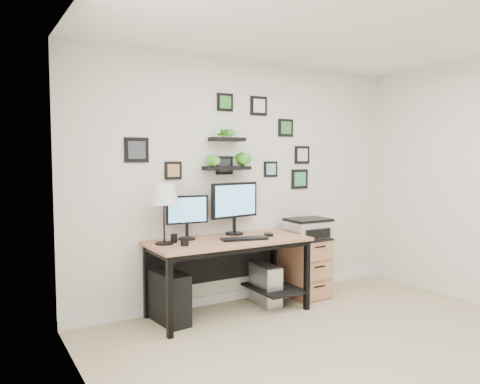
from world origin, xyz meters
TOP-DOWN VIEW (x-y plane):
  - room at (0.00, 1.98)m, footprint 4.00×4.00m
  - desk at (-0.40, 1.67)m, footprint 1.60×0.70m
  - monitor_left at (-0.79, 1.83)m, footprint 0.43×0.18m
  - monitor_right at (-0.23, 1.86)m, footprint 0.59×0.22m
  - keyboard at (-0.31, 1.53)m, footprint 0.48×0.24m
  - mouse at (0.02, 1.60)m, footprint 0.09×0.12m
  - table_lamp at (-1.07, 1.72)m, footprint 0.28×0.28m
  - mug at (-0.94, 1.55)m, footprint 0.08×0.08m
  - pen_cup at (-0.96, 1.75)m, footprint 0.06×0.06m
  - pc_tower_black at (-1.04, 1.69)m, footprint 0.27×0.50m
  - pc_tower_grey at (0.05, 1.69)m, footprint 0.22×0.44m
  - file_cabinet at (0.60, 1.72)m, footprint 0.43×0.53m
  - printer at (0.62, 1.69)m, footprint 0.47×0.38m
  - wall_decor at (-0.22, 1.93)m, footprint 2.22×0.18m

SIDE VIEW (x-z plane):
  - room at x=0.00m, z-range -1.95..2.05m
  - pc_tower_grey at x=0.05m, z-range 0.00..0.42m
  - pc_tower_black at x=-1.04m, z-range 0.00..0.48m
  - file_cabinet at x=0.60m, z-range 0.00..0.67m
  - desk at x=-0.40m, z-range 0.25..1.00m
  - keyboard at x=-0.31m, z-range 0.75..0.77m
  - mouse at x=0.02m, z-range 0.75..0.78m
  - printer at x=0.62m, z-range 0.67..0.88m
  - pen_cup at x=-0.96m, z-range 0.75..0.83m
  - mug at x=-0.94m, z-range 0.75..0.83m
  - monitor_left at x=-0.79m, z-range 0.79..1.23m
  - monitor_right at x=-0.23m, z-range 0.80..1.35m
  - table_lamp at x=-1.07m, z-range 0.92..1.50m
  - wall_decor at x=-0.22m, z-range 1.13..2.17m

